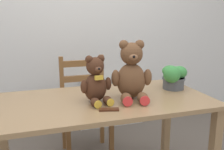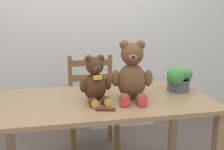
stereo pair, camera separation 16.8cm
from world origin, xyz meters
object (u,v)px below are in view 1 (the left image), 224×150
at_px(teddy_bear_right, 132,74).
at_px(potted_plant, 173,76).
at_px(wooden_chair_behind, 85,107).
at_px(chocolate_bar, 109,110).
at_px(teddy_bear_left, 96,82).

relative_size(teddy_bear_right, potted_plant, 1.85).
bearing_deg(wooden_chair_behind, chocolate_bar, 88.22).
bearing_deg(teddy_bear_left, wooden_chair_behind, -103.62).
height_order(teddy_bear_right, potted_plant, teddy_bear_right).
xyz_separation_m(wooden_chair_behind, teddy_bear_left, (-0.06, -0.72, 0.44)).
xyz_separation_m(wooden_chair_behind, chocolate_bar, (-0.03, -0.90, 0.31)).
height_order(wooden_chair_behind, potted_plant, potted_plant).
distance_m(teddy_bear_left, teddy_bear_right, 0.25).
bearing_deg(wooden_chair_behind, teddy_bear_left, 85.06).
bearing_deg(chocolate_bar, wooden_chair_behind, 88.22).
relative_size(teddy_bear_right, chocolate_bar, 3.35).
bearing_deg(potted_plant, wooden_chair_behind, 134.15).
xyz_separation_m(potted_plant, chocolate_bar, (-0.62, -0.30, -0.10)).
relative_size(teddy_bear_left, teddy_bear_right, 0.77).
bearing_deg(teddy_bear_right, wooden_chair_behind, -64.46).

